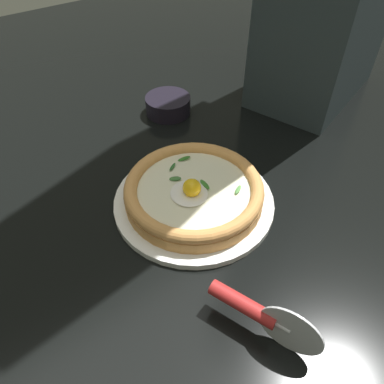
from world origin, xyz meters
The scene contains 5 objects.
ground_plane centered at (0.00, 0.00, -0.01)m, with size 2.40×2.40×0.03m, color black.
pizza_plate centered at (0.00, 0.00, 0.01)m, with size 0.29×0.29×0.01m, color white.
pizza centered at (0.00, 0.00, 0.03)m, with size 0.25×0.25×0.06m.
side_bowl centered at (-0.29, 0.13, 0.02)m, with size 0.11×0.11×0.04m, color black.
pizza_cutter centered at (0.24, -0.07, 0.04)m, with size 0.15×0.07×0.09m.
Camera 1 is at (0.39, -0.28, 0.50)m, focal length 34.66 mm.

